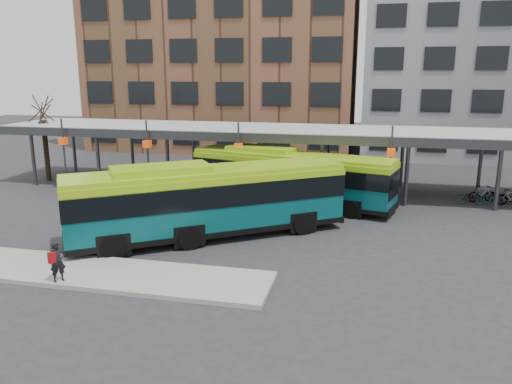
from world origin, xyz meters
name	(u,v)px	position (x,y,z in m)	size (l,w,h in m)	color
ground	(249,259)	(0.00, 0.00, 0.00)	(120.00, 120.00, 0.00)	#28282B
boarding_island	(96,273)	(-5.50, -3.00, 0.09)	(14.00, 3.00, 0.18)	gray
canopy	(294,132)	(-0.06, 12.87, 3.91)	(40.00, 6.53, 4.80)	#999B9E
tree	(46,147)	(-18.00, 12.00, 2.43)	(1.64, 1.64, 5.60)	black
building_brick	(227,39)	(-10.00, 32.00, 11.00)	(26.00, 14.00, 22.00)	brown
building_grey	(500,46)	(16.00, 32.00, 10.00)	(24.00, 14.00, 20.00)	slate
bus_front	(208,199)	(-2.60, 2.38, 1.90)	(12.48, 9.86, 3.65)	#06474B
bus_rear	(290,176)	(0.27, 9.35, 1.75)	(12.43, 5.59, 3.36)	#06474B
pedestrian	(57,261)	(-6.29, -4.21, 0.96)	(0.65, 0.67, 1.54)	black
bike_rack	(511,197)	(13.21, 12.05, 0.47)	(5.98, 1.59, 1.05)	slate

